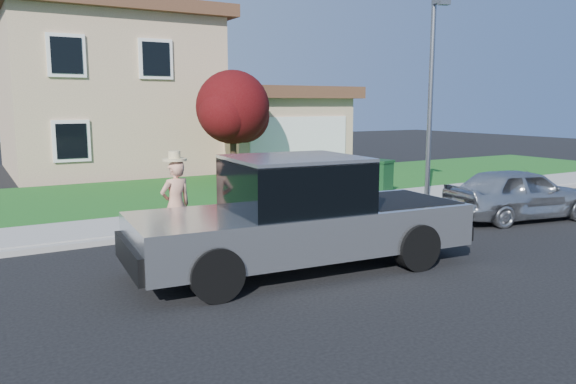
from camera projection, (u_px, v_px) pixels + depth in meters
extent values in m
plane|color=black|center=(307.00, 256.00, 10.84)|extent=(80.00, 80.00, 0.00)
cube|color=gray|center=(279.00, 221.00, 13.80)|extent=(40.00, 0.20, 0.12)
cube|color=gray|center=(259.00, 213.00, 14.74)|extent=(40.00, 2.00, 0.15)
cube|color=#17501A|center=(197.00, 191.00, 18.59)|extent=(40.00, 7.00, 0.10)
cube|color=tan|center=(104.00, 98.00, 24.86)|extent=(8.00, 9.00, 6.40)
cube|color=tan|center=(265.00, 133.00, 25.77)|extent=(5.50, 6.00, 3.20)
cube|color=white|center=(299.00, 145.00, 23.25)|extent=(4.60, 0.12, 2.30)
cube|color=#4C2D1E|center=(100.00, 18.00, 24.34)|extent=(8.80, 9.80, 0.50)
cube|color=#4C2D1E|center=(265.00, 93.00, 25.50)|extent=(6.20, 6.80, 0.50)
cube|color=white|center=(66.00, 55.00, 19.67)|extent=(1.30, 0.10, 1.50)
cube|color=white|center=(156.00, 59.00, 21.26)|extent=(1.30, 0.10, 1.50)
cube|color=black|center=(71.00, 141.00, 20.13)|extent=(1.30, 0.10, 1.50)
cylinder|color=black|center=(216.00, 274.00, 8.30)|extent=(0.86, 0.38, 0.84)
cylinder|color=black|center=(181.00, 245.00, 10.01)|extent=(0.86, 0.38, 0.84)
cylinder|color=black|center=(416.00, 247.00, 9.89)|extent=(0.86, 0.38, 0.84)
cylinder|color=black|center=(357.00, 226.00, 11.60)|extent=(0.86, 0.38, 0.84)
cube|color=silver|center=(302.00, 229.00, 9.94)|extent=(6.09, 2.54, 0.75)
cube|color=black|center=(294.00, 185.00, 9.75)|extent=(2.34, 2.10, 0.89)
cube|color=silver|center=(294.00, 159.00, 9.68)|extent=(2.34, 2.10, 0.08)
cube|color=black|center=(394.00, 201.00, 10.73)|extent=(2.01, 1.91, 0.06)
cube|color=black|center=(129.00, 257.00, 8.67)|extent=(0.28, 1.99, 0.42)
cube|color=black|center=(435.00, 224.00, 11.26)|extent=(0.28, 1.99, 0.26)
cube|color=black|center=(227.00, 186.00, 10.41)|extent=(0.14, 0.24, 0.19)
imported|color=#E29C7C|center=(176.00, 205.00, 11.20)|extent=(0.74, 0.56, 1.82)
cylinder|color=#D6C189|center=(174.00, 159.00, 11.06)|extent=(0.48, 0.48, 0.05)
cylinder|color=#D6C189|center=(174.00, 155.00, 11.05)|extent=(0.24, 0.24, 0.17)
imported|color=#A9ABB0|center=(519.00, 194.00, 14.18)|extent=(4.15, 2.23, 1.34)
cylinder|color=black|center=(233.00, 157.00, 20.41)|extent=(0.23, 0.23, 1.84)
sphere|color=#460F10|center=(233.00, 107.00, 20.13)|extent=(2.64, 2.64, 2.64)
sphere|color=#460F10|center=(243.00, 116.00, 20.76)|extent=(1.95, 1.95, 1.95)
sphere|color=#460F10|center=(225.00, 114.00, 19.64)|extent=(1.84, 1.84, 1.84)
cube|color=#0E3415|center=(379.00, 178.00, 17.45)|extent=(0.77, 0.83, 0.97)
cube|color=#0E3415|center=(380.00, 161.00, 17.36)|extent=(0.84, 0.90, 0.08)
cylinder|color=slate|center=(430.00, 108.00, 15.60)|extent=(0.14, 0.14, 5.63)
cube|color=slate|center=(439.00, 1.00, 14.90)|extent=(0.31, 0.63, 0.14)
cube|color=slate|center=(444.00, 2.00, 14.64)|extent=(0.33, 0.28, 0.14)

